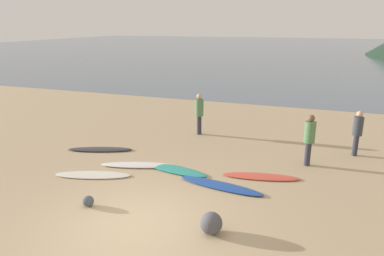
{
  "coord_description": "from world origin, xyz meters",
  "views": [
    {
      "loc": [
        3.67,
        -6.22,
        4.48
      ],
      "look_at": [
        -0.7,
        5.97,
        0.6
      ],
      "focal_mm": 32.83,
      "sensor_mm": 36.0,
      "label": 1
    }
  ],
  "objects_px": {
    "surfboard_0": "(100,149)",
    "surfboard_5": "(261,177)",
    "surfboard_1": "(93,175)",
    "person_1": "(358,130)",
    "beach_rock_near": "(88,201)",
    "person_2": "(310,136)",
    "person_0": "(199,111)",
    "beach_rock_far": "(211,223)",
    "surfboard_4": "(221,186)",
    "surfboard_2": "(138,165)",
    "surfboard_3": "(176,170)"
  },
  "relations": [
    {
      "from": "surfboard_2",
      "to": "surfboard_1",
      "type": "bearing_deg",
      "value": -146.59
    },
    {
      "from": "beach_rock_far",
      "to": "surfboard_1",
      "type": "bearing_deg",
      "value": 158.27
    },
    {
      "from": "surfboard_4",
      "to": "person_0",
      "type": "xyz_separation_m",
      "value": [
        -2.17,
        4.51,
        0.97
      ]
    },
    {
      "from": "surfboard_0",
      "to": "person_2",
      "type": "bearing_deg",
      "value": -10.26
    },
    {
      "from": "surfboard_5",
      "to": "person_2",
      "type": "height_order",
      "value": "person_2"
    },
    {
      "from": "beach_rock_near",
      "to": "surfboard_2",
      "type": "bearing_deg",
      "value": 91.35
    },
    {
      "from": "surfboard_2",
      "to": "person_0",
      "type": "height_order",
      "value": "person_0"
    },
    {
      "from": "person_0",
      "to": "surfboard_2",
      "type": "bearing_deg",
      "value": 106.96
    },
    {
      "from": "surfboard_2",
      "to": "surfboard_3",
      "type": "bearing_deg",
      "value": -13.93
    },
    {
      "from": "surfboard_2",
      "to": "surfboard_4",
      "type": "xyz_separation_m",
      "value": [
        2.95,
        -0.56,
        0.0
      ]
    },
    {
      "from": "beach_rock_near",
      "to": "beach_rock_far",
      "type": "relative_size",
      "value": 0.57
    },
    {
      "from": "surfboard_1",
      "to": "person_2",
      "type": "height_order",
      "value": "person_2"
    },
    {
      "from": "surfboard_1",
      "to": "surfboard_4",
      "type": "xyz_separation_m",
      "value": [
        3.88,
        0.57,
        0.01
      ]
    },
    {
      "from": "person_0",
      "to": "person_1",
      "type": "height_order",
      "value": "person_0"
    },
    {
      "from": "surfboard_0",
      "to": "surfboard_5",
      "type": "height_order",
      "value": "surfboard_0"
    },
    {
      "from": "person_0",
      "to": "person_2",
      "type": "xyz_separation_m",
      "value": [
        4.4,
        -2.0,
        -0.01
      ]
    },
    {
      "from": "surfboard_4",
      "to": "person_2",
      "type": "xyz_separation_m",
      "value": [
        2.24,
        2.51,
        0.96
      ]
    },
    {
      "from": "surfboard_4",
      "to": "person_2",
      "type": "height_order",
      "value": "person_2"
    },
    {
      "from": "surfboard_1",
      "to": "surfboard_5",
      "type": "distance_m",
      "value": 5.12
    },
    {
      "from": "surfboard_0",
      "to": "beach_rock_near",
      "type": "height_order",
      "value": "beach_rock_near"
    },
    {
      "from": "surfboard_4",
      "to": "beach_rock_near",
      "type": "bearing_deg",
      "value": -134.11
    },
    {
      "from": "person_0",
      "to": "beach_rock_far",
      "type": "distance_m",
      "value": 7.3
    },
    {
      "from": "surfboard_3",
      "to": "surfboard_4",
      "type": "relative_size",
      "value": 0.85
    },
    {
      "from": "person_1",
      "to": "beach_rock_near",
      "type": "bearing_deg",
      "value": -102.45
    },
    {
      "from": "surfboard_1",
      "to": "person_2",
      "type": "bearing_deg",
      "value": 9.45
    },
    {
      "from": "person_2",
      "to": "person_1",
      "type": "bearing_deg",
      "value": 80.48
    },
    {
      "from": "surfboard_2",
      "to": "person_0",
      "type": "bearing_deg",
      "value": 61.71
    },
    {
      "from": "person_1",
      "to": "beach_rock_near",
      "type": "height_order",
      "value": "person_1"
    },
    {
      "from": "person_0",
      "to": "person_1",
      "type": "bearing_deg",
      "value": -156.7
    },
    {
      "from": "surfboard_3",
      "to": "beach_rock_near",
      "type": "distance_m",
      "value": 3.09
    },
    {
      "from": "person_0",
      "to": "person_2",
      "type": "height_order",
      "value": "person_0"
    },
    {
      "from": "surfboard_2",
      "to": "surfboard_4",
      "type": "distance_m",
      "value": 3.0
    },
    {
      "from": "person_1",
      "to": "beach_rock_far",
      "type": "bearing_deg",
      "value": -83.62
    },
    {
      "from": "surfboard_1",
      "to": "beach_rock_near",
      "type": "bearing_deg",
      "value": -75.57
    },
    {
      "from": "surfboard_3",
      "to": "person_0",
      "type": "height_order",
      "value": "person_0"
    },
    {
      "from": "surfboard_2",
      "to": "beach_rock_near",
      "type": "height_order",
      "value": "beach_rock_near"
    },
    {
      "from": "surfboard_3",
      "to": "surfboard_5",
      "type": "relative_size",
      "value": 0.94
    },
    {
      "from": "surfboard_1",
      "to": "surfboard_3",
      "type": "height_order",
      "value": "surfboard_3"
    },
    {
      "from": "surfboard_5",
      "to": "beach_rock_far",
      "type": "bearing_deg",
      "value": -110.74
    },
    {
      "from": "surfboard_2",
      "to": "beach_rock_near",
      "type": "xyz_separation_m",
      "value": [
        0.06,
        -2.75,
        0.1
      ]
    },
    {
      "from": "person_2",
      "to": "beach_rock_near",
      "type": "height_order",
      "value": "person_2"
    },
    {
      "from": "surfboard_3",
      "to": "surfboard_2",
      "type": "bearing_deg",
      "value": -168.0
    },
    {
      "from": "surfboard_3",
      "to": "person_1",
      "type": "bearing_deg",
      "value": 40.8
    },
    {
      "from": "person_0",
      "to": "surfboard_0",
      "type": "bearing_deg",
      "value": 76.11
    },
    {
      "from": "surfboard_2",
      "to": "beach_rock_far",
      "type": "height_order",
      "value": "beach_rock_far"
    },
    {
      "from": "surfboard_0",
      "to": "person_0",
      "type": "height_order",
      "value": "person_0"
    },
    {
      "from": "surfboard_0",
      "to": "beach_rock_far",
      "type": "distance_m",
      "value": 6.51
    },
    {
      "from": "surfboard_3",
      "to": "surfboard_1",
      "type": "bearing_deg",
      "value": -142.95
    },
    {
      "from": "surfboard_1",
      "to": "beach_rock_far",
      "type": "xyz_separation_m",
      "value": [
        4.28,
        -1.71,
        0.22
      ]
    },
    {
      "from": "person_0",
      "to": "beach_rock_near",
      "type": "xyz_separation_m",
      "value": [
        -0.72,
        -6.7,
        -0.87
      ]
    }
  ]
}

